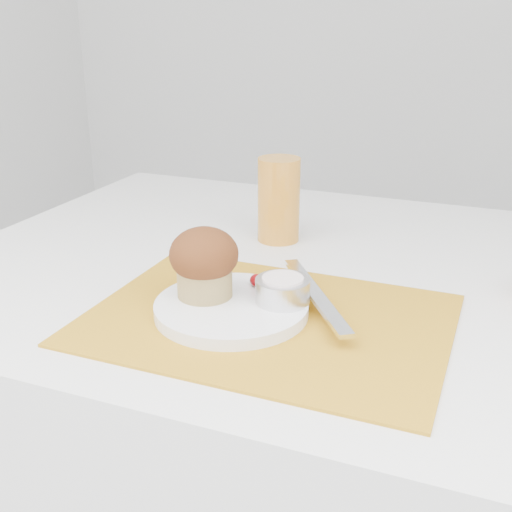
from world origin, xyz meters
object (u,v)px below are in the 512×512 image
at_px(table, 342,486).
at_px(muffin, 204,262).
at_px(juice_glass, 279,200).
at_px(plate, 231,308).

height_order(table, muffin, muffin).
bearing_deg(juice_glass, plate, -81.50).
distance_m(plate, muffin, 0.07).
relative_size(plate, muffin, 2.14).
height_order(table, juice_glass, juice_glass).
bearing_deg(muffin, plate, -10.98).
relative_size(table, plate, 6.44).
bearing_deg(table, juice_glass, 148.16).
xyz_separation_m(plate, juice_glass, (-0.04, 0.28, 0.06)).
relative_size(juice_glass, muffin, 1.53).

